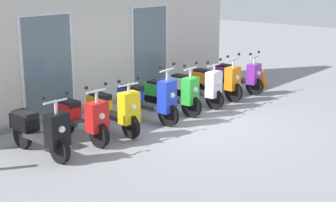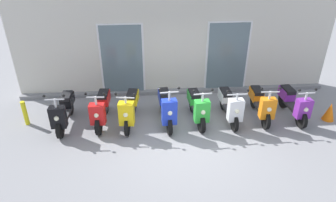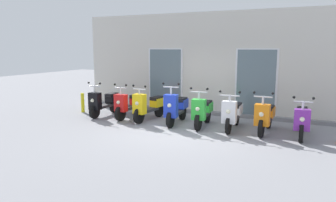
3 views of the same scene
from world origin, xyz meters
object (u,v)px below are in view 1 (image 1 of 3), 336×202
at_px(scooter_black, 40,130).
at_px(scooter_orange, 216,81).
at_px(scooter_blue, 149,99).
at_px(scooter_green, 173,94).
at_px(traffic_cone, 263,78).
at_px(scooter_red, 82,118).
at_px(scooter_white, 197,86).
at_px(scooter_yellow, 114,109).
at_px(scooter_purple, 237,75).

height_order(scooter_black, scooter_orange, scooter_black).
xyz_separation_m(scooter_blue, scooter_green, (0.84, 0.03, -0.04)).
relative_size(scooter_black, traffic_cone, 3.06).
distance_m(scooter_red, traffic_cone, 6.30).
height_order(scooter_red, scooter_white, scooter_red).
xyz_separation_m(scooter_red, traffic_cone, (6.28, -0.33, -0.20)).
bearing_deg(scooter_orange, scooter_red, 179.15).
height_order(scooter_blue, traffic_cone, scooter_blue).
bearing_deg(scooter_green, scooter_blue, -177.97).
bearing_deg(scooter_white, traffic_cone, -4.59).
height_order(scooter_black, scooter_red, scooter_black).
relative_size(scooter_blue, traffic_cone, 3.13).
height_order(scooter_yellow, scooter_white, scooter_yellow).
height_order(scooter_red, scooter_yellow, scooter_yellow).
distance_m(scooter_black, scooter_green, 3.58).
bearing_deg(scooter_purple, scooter_white, -179.76).
bearing_deg(scooter_green, scooter_orange, 1.40).
height_order(scooter_green, traffic_cone, scooter_green).
relative_size(scooter_red, traffic_cone, 3.01).
xyz_separation_m(scooter_orange, traffic_cone, (1.89, -0.27, -0.20)).
distance_m(scooter_white, scooter_orange, 0.90).
bearing_deg(scooter_blue, scooter_orange, 1.60).
bearing_deg(scooter_black, scooter_purple, -0.43).
height_order(scooter_orange, scooter_purple, scooter_orange).
distance_m(scooter_blue, scooter_purple, 3.56).
relative_size(scooter_purple, traffic_cone, 3.00).
distance_m(scooter_yellow, scooter_white, 2.72).
xyz_separation_m(scooter_black, scooter_red, (0.98, 0.06, -0.01)).
relative_size(scooter_black, scooter_green, 1.02).
bearing_deg(scooter_black, scooter_green, -0.86).
distance_m(scooter_white, traffic_cone, 2.81).
bearing_deg(scooter_yellow, scooter_red, 174.16).
relative_size(scooter_blue, scooter_purple, 1.04).
relative_size(scooter_green, scooter_white, 0.98).
relative_size(scooter_yellow, scooter_blue, 1.00).
height_order(scooter_purple, traffic_cone, scooter_purple).
bearing_deg(traffic_cone, scooter_white, 175.41).
bearing_deg(scooter_red, scooter_blue, -4.52).
bearing_deg(scooter_blue, scooter_yellow, 176.52).
relative_size(scooter_red, scooter_green, 1.00).
relative_size(scooter_white, scooter_purple, 1.02).
xyz_separation_m(scooter_yellow, scooter_green, (1.83, -0.03, -0.03)).
bearing_deg(traffic_cone, scooter_purple, 166.61).
bearing_deg(scooter_yellow, traffic_cone, -2.65).
xyz_separation_m(scooter_green, scooter_white, (0.89, -0.00, 0.01)).
bearing_deg(scooter_black, scooter_blue, -1.75).
bearing_deg(scooter_purple, traffic_cone, -13.39).
height_order(scooter_green, scooter_orange, scooter_green).
bearing_deg(scooter_white, scooter_black, 179.31).
distance_m(scooter_orange, traffic_cone, 1.92).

